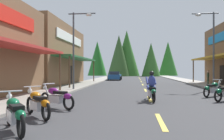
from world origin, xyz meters
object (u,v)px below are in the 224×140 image
at_px(streetlamp_right, 210,39).
at_px(rider_cruising_lead, 151,88).
at_px(motorcycle_parked_left_2, 38,103).
at_px(motorcycle_parked_left_1, 15,113).
at_px(parked_car_curbside, 115,76).
at_px(motorcycle_parked_left_3, 57,97).
at_px(streetlamp_left, 78,40).
at_px(motorcycle_parked_right_5, 213,89).
at_px(pedestrian_browsing, 208,77).

xyz_separation_m(streetlamp_right, rider_cruising_lead, (-5.32, -7.49, -3.53)).
bearing_deg(motorcycle_parked_left_2, streetlamp_right, -82.79).
height_order(motorcycle_parked_left_1, rider_cruising_lead, rider_cruising_lead).
bearing_deg(parked_car_curbside, motorcycle_parked_left_3, 179.77).
height_order(streetlamp_left, motorcycle_parked_left_2, streetlamp_left).
relative_size(motorcycle_parked_right_5, motorcycle_parked_left_3, 0.86).
distance_m(streetlamp_left, rider_cruising_lead, 8.36).
height_order(streetlamp_left, rider_cruising_lead, streetlamp_left).
relative_size(streetlamp_right, motorcycle_parked_left_1, 3.79).
xyz_separation_m(streetlamp_left, parked_car_curbside, (1.27, 18.53, -3.35)).
distance_m(motorcycle_parked_left_3, rider_cruising_lead, 4.96).
xyz_separation_m(streetlamp_left, rider_cruising_lead, (5.40, -5.42, -3.38)).
relative_size(motorcycle_parked_right_5, motorcycle_parked_left_1, 0.96).
bearing_deg(motorcycle_parked_left_3, streetlamp_left, -50.68).
relative_size(motorcycle_parked_left_2, pedestrian_browsing, 1.03).
distance_m(motorcycle_parked_left_2, rider_cruising_lead, 6.15).
bearing_deg(motorcycle_parked_left_1, parked_car_curbside, -39.81).
bearing_deg(motorcycle_parked_right_5, streetlamp_right, 31.00).
distance_m(motorcycle_parked_right_5, parked_car_curbside, 23.12).
height_order(motorcycle_parked_left_2, parked_car_curbside, parked_car_curbside).
xyz_separation_m(rider_cruising_lead, parked_car_curbside, (-4.13, 23.95, 0.03)).
bearing_deg(rider_cruising_lead, streetlamp_right, -40.12).
height_order(rider_cruising_lead, pedestrian_browsing, rider_cruising_lead).
bearing_deg(motorcycle_parked_left_3, streetlamp_right, -102.21).
relative_size(motorcycle_parked_left_1, pedestrian_browsing, 1.10).
height_order(streetlamp_right, pedestrian_browsing, streetlamp_right).
height_order(streetlamp_right, motorcycle_parked_left_2, streetlamp_right).
height_order(streetlamp_left, pedestrian_browsing, streetlamp_left).
bearing_deg(motorcycle_parked_right_5, pedestrian_browsing, 30.80).
bearing_deg(parked_car_curbside, motorcycle_parked_left_2, 179.70).
height_order(motorcycle_parked_left_1, pedestrian_browsing, pedestrian_browsing).
relative_size(streetlamp_left, rider_cruising_lead, 2.89).
relative_size(motorcycle_parked_left_3, parked_car_curbside, 0.44).
bearing_deg(pedestrian_browsing, motorcycle_parked_left_3, 82.34).
bearing_deg(motorcycle_parked_left_2, rider_cruising_lead, -87.16).
xyz_separation_m(streetlamp_right, motorcycle_parked_right_5, (-1.48, -5.24, -3.69)).
bearing_deg(motorcycle_parked_right_5, parked_car_curbside, 66.91).
xyz_separation_m(motorcycle_parked_left_2, parked_car_curbside, (0.03, 28.46, 0.20)).
bearing_deg(rider_cruising_lead, motorcycle_parked_right_5, -64.43).
distance_m(streetlamp_right, motorcycle_parked_left_1, 17.02).
relative_size(streetlamp_right, motorcycle_parked_left_3, 3.40).
distance_m(streetlamp_right, motorcycle_parked_left_3, 14.41).
distance_m(motorcycle_parked_left_2, parked_car_curbside, 28.46).
bearing_deg(pedestrian_browsing, parked_car_curbside, -17.97).
bearing_deg(streetlamp_right, parked_car_curbside, 119.86).
xyz_separation_m(streetlamp_left, streetlamp_right, (10.72, 2.06, 0.15)).
distance_m(motorcycle_parked_right_5, motorcycle_parked_left_2, 10.47).
height_order(motorcycle_parked_right_5, parked_car_curbside, parked_car_curbside).
bearing_deg(streetlamp_right, rider_cruising_lead, -125.38).
distance_m(streetlamp_left, parked_car_curbside, 18.87).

